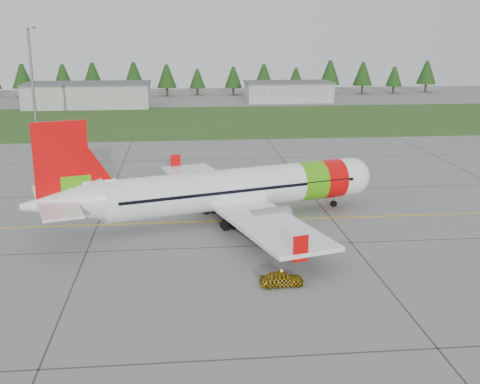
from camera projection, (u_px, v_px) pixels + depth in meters
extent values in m
plane|color=gray|center=(248.00, 246.00, 56.84)|extent=(320.00, 320.00, 0.00)
cylinder|color=white|center=(237.00, 188.00, 64.29)|extent=(28.59, 12.37, 4.29)
sphere|color=white|center=(351.00, 176.00, 69.58)|extent=(4.29, 4.29, 4.29)
cone|color=white|center=(62.00, 203.00, 57.47)|extent=(8.60, 6.33, 4.29)
cube|color=black|center=(354.00, 173.00, 69.61)|extent=(2.51, 3.24, 0.62)
cylinder|color=#4BB40D|center=(309.00, 181.00, 67.55)|extent=(4.00, 5.01, 4.37)
cylinder|color=red|center=(330.00, 179.00, 68.53)|extent=(3.58, 4.88, 4.37)
cube|color=white|center=(232.00, 200.00, 64.40)|extent=(15.96, 35.41, 0.40)
cube|color=red|center=(176.00, 163.00, 79.41)|extent=(1.32, 0.57, 2.20)
cube|color=red|center=(301.00, 249.00, 48.26)|extent=(1.32, 0.57, 2.20)
cylinder|color=gray|center=(226.00, 190.00, 70.56)|extent=(4.45, 3.35, 2.31)
cylinder|color=gray|center=(270.00, 219.00, 59.78)|extent=(4.45, 3.35, 2.31)
cube|color=red|center=(61.00, 165.00, 56.59)|extent=(4.95, 1.84, 8.35)
cube|color=#4BB40D|center=(76.00, 189.00, 57.67)|extent=(2.87, 1.27, 2.64)
cube|color=white|center=(56.00, 201.00, 57.20)|extent=(7.02, 13.11, 0.24)
cylinder|color=slate|center=(334.00, 200.00, 69.46)|extent=(0.20, 0.20, 1.54)
cylinder|color=black|center=(334.00, 203.00, 69.56)|extent=(0.80, 0.51, 0.75)
cylinder|color=slate|center=(213.00, 204.00, 67.04)|extent=(0.24, 0.24, 2.09)
cylinder|color=black|center=(209.00, 208.00, 67.00)|extent=(1.24, 0.80, 1.14)
cylinder|color=slate|center=(234.00, 219.00, 61.55)|extent=(0.24, 0.24, 2.09)
cylinder|color=black|center=(230.00, 224.00, 61.51)|extent=(1.24, 0.80, 1.14)
imported|color=gold|center=(282.00, 265.00, 47.65)|extent=(1.25, 1.46, 3.49)
cube|color=#30561E|center=(207.00, 121.00, 135.60)|extent=(320.00, 50.00, 0.03)
cube|color=gold|center=(240.00, 220.00, 64.52)|extent=(120.00, 0.25, 0.02)
cube|color=#A8A8A3|center=(88.00, 96.00, 158.81)|extent=(32.00, 14.00, 6.00)
cube|color=#A8A8A3|center=(288.00, 92.00, 171.93)|extent=(24.00, 12.00, 5.20)
cylinder|color=slate|center=(33.00, 87.00, 106.85)|extent=(0.50, 0.50, 20.00)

